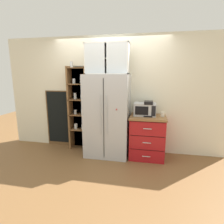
{
  "coord_description": "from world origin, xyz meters",
  "views": [
    {
      "loc": [
        0.86,
        -3.63,
        1.73
      ],
      "look_at": [
        0.1,
        0.03,
        0.95
      ],
      "focal_mm": 29.21,
      "sensor_mm": 36.0,
      "label": 1
    }
  ],
  "objects_px": {
    "coffee_maker": "(148,109)",
    "bottle_cobalt": "(148,110)",
    "microwave": "(145,109)",
    "chalkboard_menu": "(59,118)",
    "bottle_green": "(148,109)",
    "refrigerator": "(107,116)",
    "mug_cream": "(163,114)"
  },
  "relations": [
    {
      "from": "coffee_maker",
      "to": "chalkboard_menu",
      "type": "bearing_deg",
      "value": 173.13
    },
    {
      "from": "bottle_green",
      "to": "chalkboard_menu",
      "type": "height_order",
      "value": "chalkboard_menu"
    },
    {
      "from": "mug_cream",
      "to": "bottle_green",
      "type": "height_order",
      "value": "bottle_green"
    },
    {
      "from": "refrigerator",
      "to": "bottle_cobalt",
      "type": "bearing_deg",
      "value": 1.77
    },
    {
      "from": "microwave",
      "to": "bottle_cobalt",
      "type": "height_order",
      "value": "bottle_cobalt"
    },
    {
      "from": "microwave",
      "to": "mug_cream",
      "type": "height_order",
      "value": "microwave"
    },
    {
      "from": "microwave",
      "to": "mug_cream",
      "type": "bearing_deg",
      "value": -5.66
    },
    {
      "from": "mug_cream",
      "to": "bottle_green",
      "type": "bearing_deg",
      "value": 166.01
    },
    {
      "from": "refrigerator",
      "to": "bottle_green",
      "type": "height_order",
      "value": "refrigerator"
    },
    {
      "from": "coffee_maker",
      "to": "bottle_cobalt",
      "type": "distance_m",
      "value": 0.03
    },
    {
      "from": "bottle_cobalt",
      "to": "chalkboard_menu",
      "type": "relative_size",
      "value": 0.22
    },
    {
      "from": "coffee_maker",
      "to": "chalkboard_menu",
      "type": "height_order",
      "value": "chalkboard_menu"
    },
    {
      "from": "bottle_green",
      "to": "chalkboard_menu",
      "type": "relative_size",
      "value": 0.22
    },
    {
      "from": "coffee_maker",
      "to": "bottle_cobalt",
      "type": "xyz_separation_m",
      "value": [
        0.0,
        -0.01,
        -0.03
      ]
    },
    {
      "from": "chalkboard_menu",
      "to": "mug_cream",
      "type": "bearing_deg",
      "value": -5.9
    },
    {
      "from": "bottle_cobalt",
      "to": "bottle_green",
      "type": "distance_m",
      "value": 0.09
    },
    {
      "from": "microwave",
      "to": "chalkboard_menu",
      "type": "height_order",
      "value": "chalkboard_menu"
    },
    {
      "from": "microwave",
      "to": "bottle_cobalt",
      "type": "xyz_separation_m",
      "value": [
        0.07,
        -0.05,
        -0.0
      ]
    },
    {
      "from": "microwave",
      "to": "chalkboard_menu",
      "type": "xyz_separation_m",
      "value": [
        -2.07,
        0.22,
        -0.34
      ]
    },
    {
      "from": "coffee_maker",
      "to": "bottle_green",
      "type": "relative_size",
      "value": 1.05
    },
    {
      "from": "bottle_green",
      "to": "bottle_cobalt",
      "type": "bearing_deg",
      "value": -90.0
    },
    {
      "from": "bottle_green",
      "to": "coffee_maker",
      "type": "bearing_deg",
      "value": -90.0
    },
    {
      "from": "refrigerator",
      "to": "microwave",
      "type": "xyz_separation_m",
      "value": [
        0.78,
        0.08,
        0.16
      ]
    },
    {
      "from": "mug_cream",
      "to": "bottle_green",
      "type": "xyz_separation_m",
      "value": [
        -0.29,
        0.07,
        0.08
      ]
    },
    {
      "from": "coffee_maker",
      "to": "chalkboard_menu",
      "type": "relative_size",
      "value": 0.23
    },
    {
      "from": "bottle_cobalt",
      "to": "refrigerator",
      "type": "bearing_deg",
      "value": -178.23
    },
    {
      "from": "bottle_cobalt",
      "to": "bottle_green",
      "type": "bearing_deg",
      "value": 90.0
    },
    {
      "from": "bottle_cobalt",
      "to": "chalkboard_menu",
      "type": "height_order",
      "value": "chalkboard_menu"
    },
    {
      "from": "chalkboard_menu",
      "to": "bottle_cobalt",
      "type": "bearing_deg",
      "value": -7.17
    },
    {
      "from": "refrigerator",
      "to": "bottle_green",
      "type": "xyz_separation_m",
      "value": [
        0.85,
        0.12,
        0.16
      ]
    },
    {
      "from": "microwave",
      "to": "coffee_maker",
      "type": "distance_m",
      "value": 0.08
    },
    {
      "from": "refrigerator",
      "to": "mug_cream",
      "type": "xyz_separation_m",
      "value": [
        1.13,
        0.04,
        0.07
      ]
    }
  ]
}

